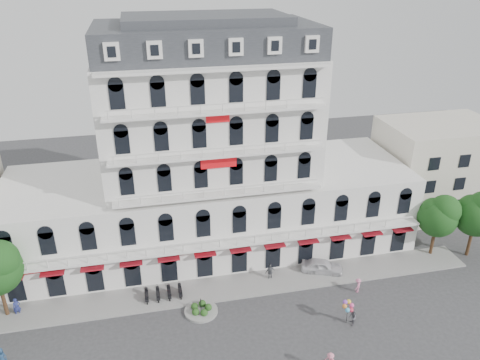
% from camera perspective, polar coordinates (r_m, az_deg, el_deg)
% --- Properties ---
extents(ground, '(120.00, 120.00, 0.00)m').
position_cam_1_polar(ground, '(42.73, 0.71, -20.40)').
color(ground, '#38383A').
rests_on(ground, ground).
extents(sidewalk, '(53.00, 4.00, 0.16)m').
position_cam_1_polar(sidewalk, '(49.24, -1.71, -12.98)').
color(sidewalk, gray).
rests_on(sidewalk, ground).
extents(main_building, '(45.00, 15.00, 25.80)m').
position_cam_1_polar(main_building, '(51.80, -3.73, 1.80)').
color(main_building, silver).
rests_on(main_building, ground).
extents(flank_building_east, '(14.00, 10.00, 12.00)m').
position_cam_1_polar(flank_building_east, '(66.10, 22.70, 1.43)').
color(flank_building_east, beige).
rests_on(flank_building_east, ground).
extents(traffic_island, '(3.20, 3.20, 1.60)m').
position_cam_1_polar(traffic_island, '(46.50, -4.77, -15.51)').
color(traffic_island, gray).
rests_on(traffic_island, ground).
extents(parked_scooter_row, '(4.40, 1.80, 1.10)m').
position_cam_1_polar(parked_scooter_row, '(48.65, -9.26, -14.04)').
color(parked_scooter_row, black).
rests_on(parked_scooter_row, ground).
extents(tree_east_inner, '(4.40, 4.37, 7.57)m').
position_cam_1_polar(tree_east_inner, '(55.88, 23.07, -3.90)').
color(tree_east_inner, '#382314').
rests_on(tree_east_inner, ground).
extents(tree_east_outer, '(4.65, 4.65, 8.05)m').
position_cam_1_polar(tree_east_outer, '(57.38, 26.96, -3.54)').
color(tree_east_outer, '#382314').
rests_on(tree_east_outer, ground).
extents(parked_car, '(4.79, 3.25, 1.52)m').
position_cam_1_polar(parked_car, '(51.77, 9.97, -10.31)').
color(parked_car, silver).
rests_on(parked_car, ground).
extents(pedestrian_left, '(0.93, 0.67, 1.77)m').
position_cam_1_polar(pedestrian_left, '(45.70, -27.07, -18.65)').
color(pedestrian_left, navy).
rests_on(pedestrian_left, ground).
extents(pedestrian_mid, '(1.15, 0.61, 1.86)m').
position_cam_1_polar(pedestrian_mid, '(50.01, 3.71, -11.11)').
color(pedestrian_mid, '#4B4D52').
rests_on(pedestrian_mid, ground).
extents(pedestrian_right, '(1.15, 1.15, 1.60)m').
position_cam_1_polar(pedestrian_right, '(49.78, 14.17, -12.35)').
color(pedestrian_right, pink).
rests_on(pedestrian_right, ground).
extents(pedestrian_far, '(0.83, 0.73, 1.91)m').
position_cam_1_polar(pedestrian_far, '(50.21, -25.56, -13.80)').
color(pedestrian_far, navy).
rests_on(pedestrian_far, ground).
extents(balloon_vendor, '(1.39, 1.31, 2.45)m').
position_cam_1_polar(balloon_vendor, '(45.62, 13.36, -15.51)').
color(balloon_vendor, slate).
rests_on(balloon_vendor, ground).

